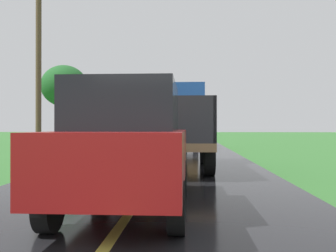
% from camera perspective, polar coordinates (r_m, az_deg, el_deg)
% --- Properties ---
extents(banana_truck_near, '(2.38, 5.82, 2.80)m').
position_cam_1_polar(banana_truck_near, '(11.90, 0.82, 0.36)').
color(banana_truck_near, '#2D2D30').
rests_on(banana_truck_near, road_surface).
extents(banana_truck_far, '(2.38, 5.81, 2.80)m').
position_cam_1_polar(banana_truck_far, '(23.37, 1.75, 0.09)').
color(banana_truck_far, '#2D2D30').
rests_on(banana_truck_far, road_surface).
extents(utility_pole_roadside, '(1.95, 0.20, 6.78)m').
position_cam_1_polar(utility_pole_roadside, '(13.95, -19.84, 9.38)').
color(utility_pole_roadside, brown).
rests_on(utility_pole_roadside, ground).
extents(roadside_tree_near_left, '(3.60, 3.60, 6.22)m').
position_cam_1_polar(roadside_tree_near_left, '(29.56, -16.10, 6.09)').
color(roadside_tree_near_left, '#4C3823').
rests_on(roadside_tree_near_left, ground).
extents(following_car, '(1.74, 4.10, 1.92)m').
position_cam_1_polar(following_car, '(5.54, -6.18, -3.10)').
color(following_car, maroon).
rests_on(following_car, road_surface).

